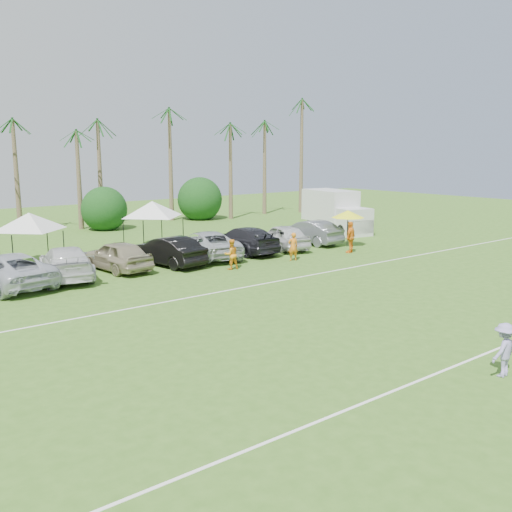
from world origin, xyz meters
TOP-DOWN VIEW (x-y plane):
  - ground at (0.00, 0.00)m, footprint 120.00×120.00m
  - field_lines at (0.00, 8.00)m, footprint 80.00×12.10m
  - palm_tree_5 at (0.00, 38.00)m, footprint 2.40×2.40m
  - palm_tree_6 at (4.00, 38.00)m, footprint 2.40×2.40m
  - palm_tree_7 at (8.00, 38.00)m, footprint 2.40×2.40m
  - palm_tree_8 at (13.00, 38.00)m, footprint 2.40×2.40m
  - palm_tree_9 at (18.00, 38.00)m, footprint 2.40×2.40m
  - palm_tree_10 at (23.00, 38.00)m, footprint 2.40×2.40m
  - palm_tree_11 at (27.00, 38.00)m, footprint 2.40×2.40m
  - bush_tree_2 at (6.00, 39.00)m, footprint 4.00×4.00m
  - bush_tree_3 at (16.00, 39.00)m, footprint 4.00×4.00m
  - sideline_player_a at (9.27, 17.59)m, footprint 0.71×0.58m
  - sideline_player_b at (4.92, 17.82)m, footprint 0.90×0.75m
  - sideline_player_c at (13.88, 17.26)m, footprint 1.27×0.88m
  - box_truck at (19.96, 24.42)m, footprint 3.46×6.70m
  - canopy_tent_left at (-3.26, 26.00)m, footprint 4.29×4.29m
  - canopy_tent_right at (4.99, 26.87)m, footprint 4.49×4.49m
  - market_umbrella at (15.46, 18.99)m, footprint 2.22×2.22m
  - frisbee_player at (2.28, 0.73)m, footprint 1.18×0.79m
  - parked_car_2 at (-5.91, 21.01)m, footprint 3.59×6.28m
  - parked_car_3 at (-3.02, 21.19)m, footprint 3.55×6.07m
  - parked_car_4 at (-0.14, 21.39)m, footprint 2.47×5.03m
  - parked_car_5 at (2.75, 20.94)m, footprint 2.47×5.22m
  - parked_car_6 at (5.63, 21.47)m, footprint 3.80×6.35m
  - parked_car_7 at (8.52, 21.47)m, footprint 2.42×5.74m
  - parked_car_8 at (11.40, 20.98)m, footprint 3.03×5.17m
  - parked_car_9 at (14.29, 21.48)m, footprint 2.03×5.10m

SIDE VIEW (x-z plane):
  - ground at x=0.00m, z-range 0.00..0.00m
  - field_lines at x=0.00m, z-range 0.00..0.01m
  - frisbee_player at x=2.28m, z-range 0.00..1.59m
  - parked_car_2 at x=-5.91m, z-range 0.00..1.65m
  - parked_car_3 at x=-3.02m, z-range 0.00..1.65m
  - parked_car_4 at x=-0.14m, z-range 0.00..1.65m
  - parked_car_5 at x=2.75m, z-range 0.00..1.65m
  - parked_car_6 at x=5.63m, z-range 0.00..1.65m
  - parked_car_7 at x=8.52m, z-range 0.00..1.65m
  - parked_car_8 at x=11.40m, z-range 0.00..1.65m
  - parked_car_9 at x=14.29m, z-range 0.00..1.65m
  - sideline_player_b at x=4.92m, z-range 0.00..1.66m
  - sideline_player_a at x=9.27m, z-range 0.00..1.68m
  - sideline_player_c at x=13.88m, z-range 0.00..2.01m
  - box_truck at x=19.96m, z-range 0.11..3.41m
  - bush_tree_2 at x=6.00m, z-range -0.20..3.80m
  - bush_tree_3 at x=16.00m, z-range -0.20..3.80m
  - market_umbrella at x=15.46m, z-range 0.98..3.46m
  - canopy_tent_left at x=-3.26m, z-range 1.24..4.71m
  - canopy_tent_right at x=4.99m, z-range 1.30..4.93m
  - palm_tree_8 at x=13.00m, z-range 3.03..11.93m
  - palm_tree_5 at x=0.00m, z-range 3.40..13.30m
  - palm_tree_9 at x=18.00m, z-range 3.40..13.30m
  - palm_tree_6 at x=4.00m, z-range 3.76..14.66m
  - palm_tree_10 at x=23.00m, z-range 3.76..14.66m
  - palm_tree_7 at x=8.00m, z-range 4.11..16.01m
  - palm_tree_11 at x=27.00m, z-range 4.11..16.01m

